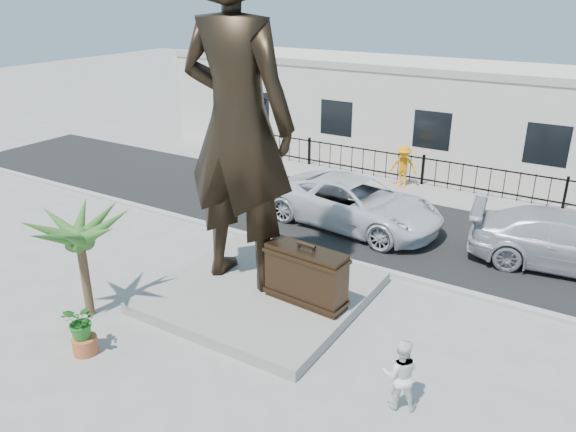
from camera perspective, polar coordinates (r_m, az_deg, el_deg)
name	(u,v)px	position (r m, az deg, el deg)	size (l,w,h in m)	color
ground	(245,329)	(14.06, -4.37, -11.37)	(100.00, 100.00, 0.00)	#9E9991
street	(376,221)	(20.29, 8.94, -0.55)	(40.00, 7.00, 0.01)	black
curb	(331,257)	(17.37, 4.35, -4.19)	(40.00, 0.25, 0.12)	#A5A399
far_sidewalk	(415,190)	(23.81, 12.77, 2.64)	(40.00, 2.50, 0.02)	#9E9991
plinth	(263,292)	(15.27, -2.61, -7.72)	(5.20, 5.20, 0.30)	gray
fence	(423,171)	(24.35, 13.53, 4.47)	(22.00, 0.10, 1.20)	black
building	(456,115)	(27.87, 16.69, 9.77)	(28.00, 7.00, 4.40)	silver
statue	(238,124)	(14.22, -5.14, 9.33)	(3.15, 2.07, 8.63)	black
suitcase	(306,276)	(14.18, 1.84, -6.08)	(2.11, 0.67, 1.49)	#302214
tourist	(400,374)	(11.58, 11.34, -15.48)	(0.74, 0.58, 1.53)	white
car_white	(355,203)	(19.51, 6.86, 1.32)	(2.81, 6.10, 1.70)	silver
car_silver	(569,242)	(18.47, 26.66, -2.34)	(2.30, 5.66, 1.64)	#AFB0B4
worker	(403,166)	(23.83, 11.63, 4.98)	(1.13, 0.65, 1.74)	orange
palm_tree	(91,314)	(15.45, -19.38, -9.37)	(1.80, 1.80, 3.20)	#305E22
planter	(85,345)	(13.92, -19.91, -12.23)	(0.56, 0.56, 0.40)	#AF572E
shrub	(81,322)	(13.59, -20.25, -10.03)	(0.77, 0.67, 0.85)	#277225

